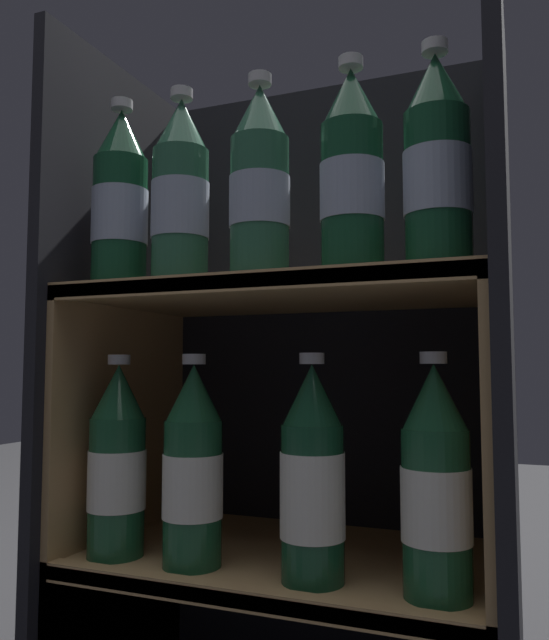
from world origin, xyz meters
name	(u,v)px	position (x,y,z in m)	size (l,w,h in m)	color
fridge_back_wall	(325,373)	(0.00, 0.36, 0.51)	(0.62, 0.02, 1.02)	black
fridge_side_left	(117,373)	(-0.30, 0.18, 0.51)	(0.02, 0.39, 1.02)	black
fridge_side_right	(506,374)	(0.30, 0.18, 0.51)	(0.02, 0.39, 1.02)	black
shelf_lower	(286,591)	(0.00, 0.17, 0.20)	(0.58, 0.35, 0.26)	tan
shelf_upper	(286,418)	(0.00, 0.17, 0.45)	(0.58, 0.35, 0.64)	tan
bottle_upper_front_0	(120,204)	(-0.22, 0.07, 0.76)	(0.08, 0.08, 0.28)	#144228
bottle_upper_front_1	(180,197)	(-0.12, 0.07, 0.76)	(0.08, 0.08, 0.28)	#285B42
bottle_upper_front_2	(259,187)	(0.00, 0.07, 0.76)	(0.08, 0.08, 0.28)	#285B42
bottle_upper_front_3	(352,177)	(0.13, 0.07, 0.76)	(0.08, 0.08, 0.28)	#144228
bottle_upper_front_4	(437,167)	(0.23, 0.07, 0.76)	(0.08, 0.08, 0.28)	#144228
bottle_lower_front_0	(117,465)	(-0.22, 0.07, 0.38)	(0.08, 0.08, 0.28)	#194C2D
bottle_lower_front_1	(193,470)	(-0.10, 0.07, 0.38)	(0.08, 0.08, 0.28)	#194C2D
bottle_lower_front_2	(312,479)	(0.07, 0.07, 0.38)	(0.08, 0.08, 0.28)	#144228
bottle_lower_front_3	(436,487)	(0.22, 0.07, 0.38)	(0.08, 0.08, 0.28)	#194C2D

